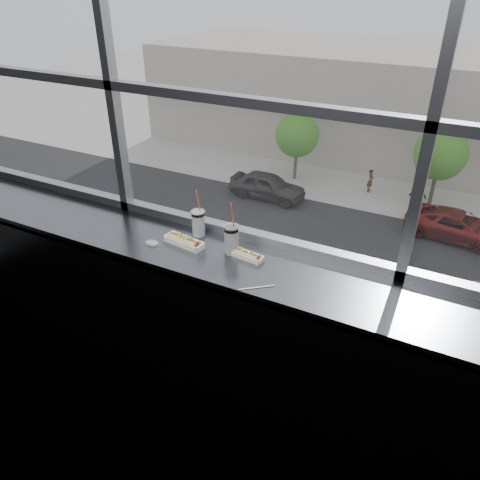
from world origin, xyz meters
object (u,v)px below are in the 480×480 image
at_px(hotdog_tray_right, 247,255).
at_px(car_near_a, 156,223).
at_px(pedestrian_a, 371,179).
at_px(tree_center, 440,154).
at_px(loose_straw, 257,288).
at_px(soda_cup_right, 231,238).
at_px(car_near_c, 402,287).
at_px(pedestrian_b, 419,191).
at_px(tree_left, 297,135).
at_px(wrapper, 152,243).
at_px(soda_cup_left, 198,222).
at_px(car_far_a, 268,182).
at_px(car_near_b, 272,255).
at_px(car_far_b, 459,222).
at_px(hotdog_tray_left, 184,241).

relative_size(hotdog_tray_right, car_near_a, 0.04).
distance_m(pedestrian_a, tree_center, 4.73).
xyz_separation_m(hotdog_tray_right, loose_straw, (0.19, -0.26, -0.02)).
bearing_deg(tree_center, soda_cup_right, -89.40).
relative_size(car_near_a, car_near_c, 0.93).
xyz_separation_m(pedestrian_b, tree_left, (-8.74, 0.61, 2.23)).
relative_size(wrapper, pedestrian_b, 0.05).
distance_m(wrapper, pedestrian_a, 30.86).
distance_m(pedestrian_b, tree_center, 2.61).
relative_size(soda_cup_left, car_far_a, 0.05).
bearing_deg(pedestrian_b, soda_cup_left, -88.42).
distance_m(loose_straw, tree_center, 29.76).
relative_size(soda_cup_right, car_near_b, 0.06).
height_order(car_far_b, pedestrian_a, car_far_b).
bearing_deg(wrapper, car_near_c, 88.28).
bearing_deg(car_near_c, car_far_b, -15.86).
bearing_deg(pedestrian_a, loose_straw, -170.82).
bearing_deg(wrapper, car_far_b, 84.96).
relative_size(hotdog_tray_left, wrapper, 3.03).
bearing_deg(hotdog_tray_right, wrapper, -160.24).
height_order(soda_cup_left, soda_cup_right, soda_cup_right).
height_order(loose_straw, car_far_a, loose_straw).
relative_size(car_near_b, pedestrian_a, 3.14).
height_order(car_far_b, tree_center, tree_center).
distance_m(loose_straw, wrapper, 0.82).
bearing_deg(pedestrian_a, pedestrian_b, -103.54).
distance_m(hotdog_tray_left, pedestrian_a, 30.80).
height_order(pedestrian_a, tree_center, tree_center).
relative_size(hotdog_tray_left, hotdog_tray_right, 1.26).
relative_size(soda_cup_right, car_near_c, 0.05).
xyz_separation_m(soda_cup_left, car_near_c, (0.28, 16.11, -10.99)).
relative_size(car_near_a, pedestrian_a, 3.33).
bearing_deg(tree_center, wrapper, -90.43).
distance_m(hotdog_tray_left, car_near_c, 19.59).
bearing_deg(soda_cup_left, tree_center, 89.99).
relative_size(wrapper, car_near_c, 0.01).
xyz_separation_m(car_near_a, tree_center, (13.19, 12.00, 2.35)).
relative_size(car_far_a, tree_left, 1.44).
xyz_separation_m(soda_cup_left, pedestrian_a, (-4.02, 28.29, -11.19)).
relative_size(soda_cup_right, loose_straw, 1.74).
bearing_deg(hotdog_tray_left, hotdog_tray_right, 13.54).
distance_m(soda_cup_right, tree_left, 31.16).
bearing_deg(tree_left, hotdog_tray_right, -70.65).
bearing_deg(car_near_a, soda_cup_left, -138.34).
bearing_deg(tree_center, car_near_b, -117.04).
bearing_deg(soda_cup_right, hotdog_tray_left, -169.78).
bearing_deg(loose_straw, pedestrian_a, 61.35).
bearing_deg(pedestrian_a, soda_cup_right, -171.34).
bearing_deg(tree_center, soda_cup_left, -90.01).
xyz_separation_m(loose_straw, tree_center, (-0.60, 28.48, -8.62)).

